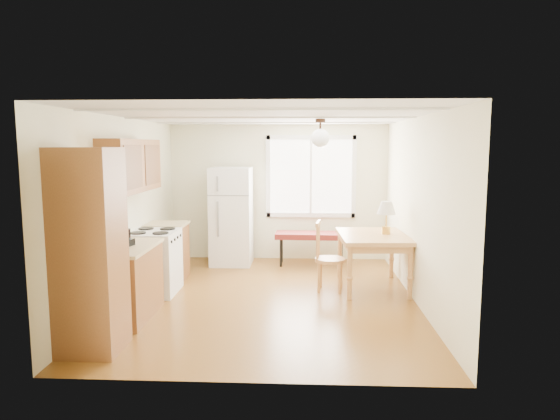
# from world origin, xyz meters

# --- Properties ---
(room_shell) EXTENTS (4.60, 5.60, 2.62)m
(room_shell) POSITION_xyz_m (0.00, 0.00, 1.25)
(room_shell) COLOR #5E3713
(room_shell) RESTS_ON ground
(kitchen_run) EXTENTS (0.65, 3.40, 2.20)m
(kitchen_run) POSITION_xyz_m (-1.72, -0.63, 0.84)
(kitchen_run) COLOR brown
(kitchen_run) RESTS_ON ground
(window_unit) EXTENTS (1.64, 0.05, 1.51)m
(window_unit) POSITION_xyz_m (0.60, 2.47, 1.55)
(window_unit) COLOR white
(window_unit) RESTS_ON room_shell
(pendant_light) EXTENTS (0.26, 0.26, 0.40)m
(pendant_light) POSITION_xyz_m (0.70, 0.40, 2.24)
(pendant_light) COLOR black
(pendant_light) RESTS_ON room_shell
(refrigerator) EXTENTS (0.71, 0.74, 1.73)m
(refrigerator) POSITION_xyz_m (-0.82, 2.03, 0.87)
(refrigerator) COLOR white
(refrigerator) RESTS_ON ground
(bench) EXTENTS (1.27, 0.50, 0.58)m
(bench) POSITION_xyz_m (0.61, 2.01, 0.52)
(bench) COLOR maroon
(bench) RESTS_ON ground
(dining_table) EXTENTS (1.03, 1.34, 0.81)m
(dining_table) POSITION_xyz_m (1.50, 0.60, 0.71)
(dining_table) COLOR #B77F46
(dining_table) RESTS_ON ground
(chair) EXTENTS (0.46, 0.45, 1.01)m
(chair) POSITION_xyz_m (0.77, 0.46, 0.58)
(chair) COLOR #B77F46
(chair) RESTS_ON ground
(table_lamp) EXTENTS (0.28, 0.28, 0.49)m
(table_lamp) POSITION_xyz_m (1.70, 0.65, 1.17)
(table_lamp) COLOR gold
(table_lamp) RESTS_ON dining_table
(coffee_maker) EXTENTS (0.24, 0.28, 0.37)m
(coffee_maker) POSITION_xyz_m (-1.72, -0.87, 1.03)
(coffee_maker) COLOR black
(coffee_maker) RESTS_ON kitchen_run
(kettle) EXTENTS (0.13, 0.13, 0.24)m
(kettle) POSITION_xyz_m (-1.80, -0.68, 1.00)
(kettle) COLOR red
(kettle) RESTS_ON kitchen_run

